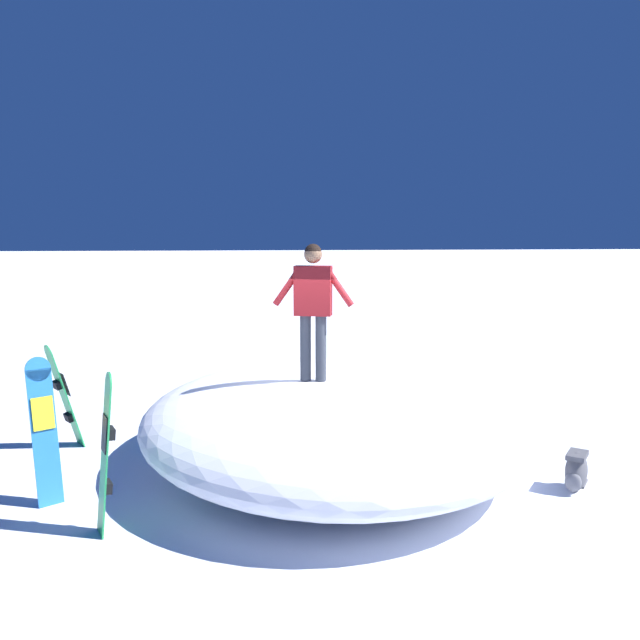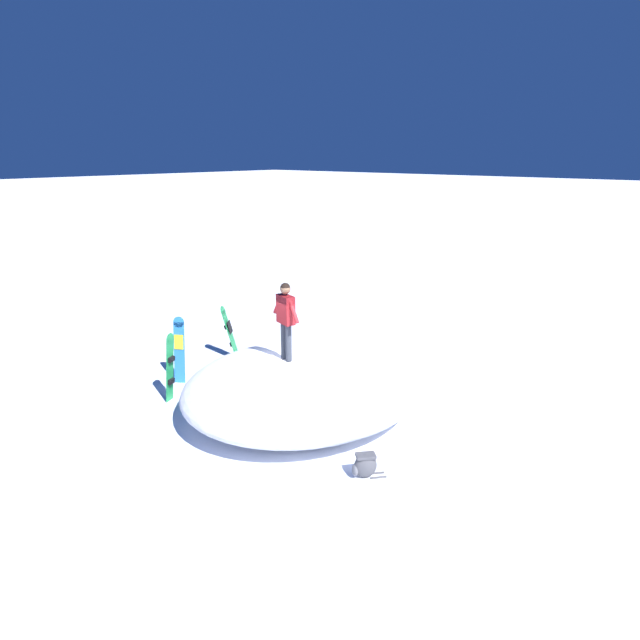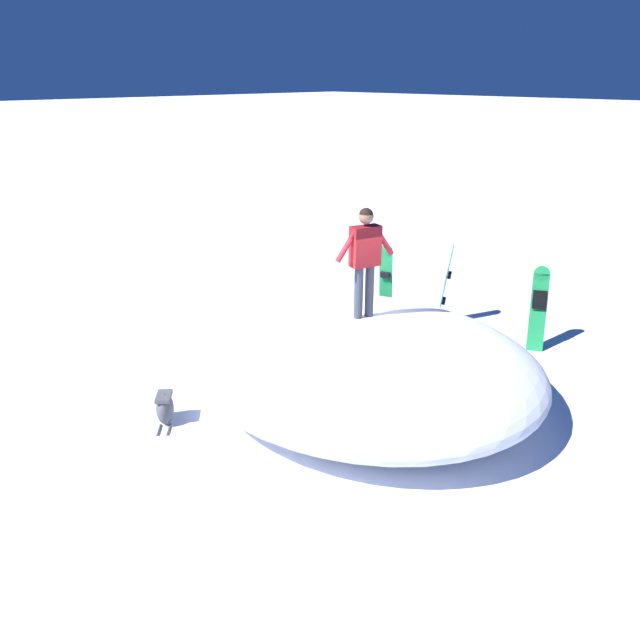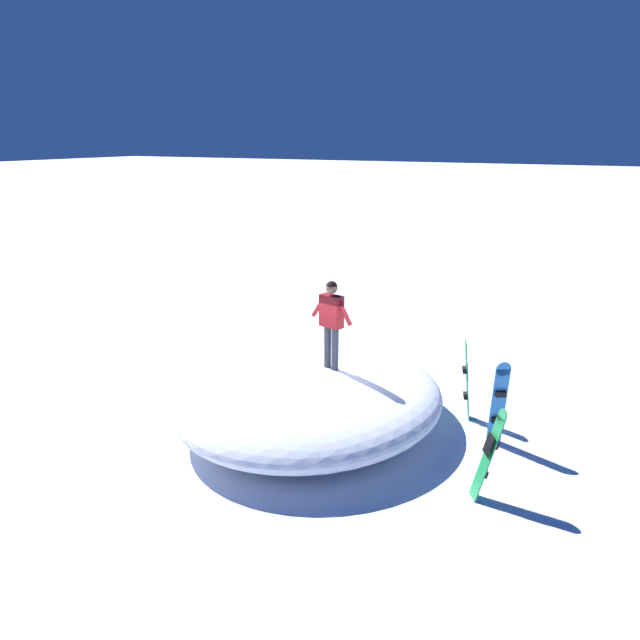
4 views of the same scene
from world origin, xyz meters
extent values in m
plane|color=white|center=(0.00, 0.00, 0.00)|extent=(240.00, 240.00, 0.00)
ellipsoid|color=white|center=(-0.43, -0.24, 0.59)|extent=(5.26, 5.95, 1.19)
cylinder|color=#333842|center=(-0.22, 0.06, 1.61)|extent=(0.14, 0.14, 0.85)
cylinder|color=#333842|center=(-0.02, 0.01, 1.61)|extent=(0.14, 0.14, 0.85)
cube|color=maroon|center=(-0.12, 0.03, 2.35)|extent=(0.51, 0.34, 0.63)
sphere|color=#936B4C|center=(-0.12, 0.03, 2.81)|extent=(0.23, 0.23, 0.23)
cylinder|color=maroon|center=(-0.43, 0.12, 2.40)|extent=(0.41, 0.19, 0.52)
cylinder|color=maroon|center=(0.19, -0.06, 2.40)|extent=(0.41, 0.19, 0.52)
sphere|color=black|center=(-0.12, 0.03, 2.83)|extent=(0.22, 0.22, 0.22)
cube|color=#1E8C47|center=(2.22, 1.52, 0.78)|extent=(0.25, 0.31, 1.55)
cylinder|color=#1E8C47|center=(2.15, 1.49, 1.55)|extent=(0.14, 0.27, 0.27)
cube|color=black|center=(2.20, 1.52, 1.06)|extent=(0.12, 0.23, 0.37)
cube|color=black|center=(2.15, 1.50, 1.06)|extent=(0.14, 0.21, 0.12)
cube|color=black|center=(2.20, 1.52, 0.50)|extent=(0.14, 0.21, 0.12)
cube|color=#2672BF|center=(3.03, 0.66, 0.77)|extent=(0.36, 0.34, 1.55)
cylinder|color=#2672BF|center=(3.09, 0.58, 1.55)|extent=(0.27, 0.20, 0.28)
cube|color=yellow|center=(3.04, 0.65, 1.05)|extent=(0.23, 0.18, 0.37)
cube|color=black|center=(3.08, 0.60, 1.05)|extent=(0.21, 0.17, 0.12)
cube|color=black|center=(3.04, 0.66, 0.49)|extent=(0.21, 0.17, 0.12)
cube|color=#1E8C47|center=(3.29, -1.25, 0.69)|extent=(0.49, 0.46, 1.39)
cylinder|color=#1E8C47|center=(3.45, -1.15, 1.39)|extent=(0.24, 0.30, 0.29)
cube|color=black|center=(3.30, -1.24, 0.94)|extent=(0.22, 0.26, 0.34)
cube|color=black|center=(3.39, -1.19, 0.94)|extent=(0.18, 0.21, 0.12)
cube|color=black|center=(3.27, -1.26, 0.44)|extent=(0.18, 0.21, 0.12)
ellipsoid|color=#4C4C51|center=(-3.16, 1.18, 0.24)|extent=(0.46, 0.48, 0.48)
ellipsoid|color=slate|center=(-3.04, 1.33, 0.17)|extent=(0.22, 0.21, 0.23)
cube|color=#4C4C51|center=(-3.16, 1.18, 0.44)|extent=(0.39, 0.40, 0.06)
cylinder|color=#4C4C51|center=(-3.36, 1.05, 0.01)|extent=(0.21, 0.25, 0.04)
cylinder|color=#4C4C51|center=(-3.25, 0.96, 0.01)|extent=(0.21, 0.25, 0.04)
camera|label=1|loc=(0.88, 7.83, 3.05)|focal=34.91mm
camera|label=2|loc=(-8.28, 8.43, 5.65)|focal=31.39mm
camera|label=3|loc=(-7.11, -6.17, 4.84)|focal=35.00mm
camera|label=4|loc=(5.15, -10.39, 5.61)|focal=35.47mm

